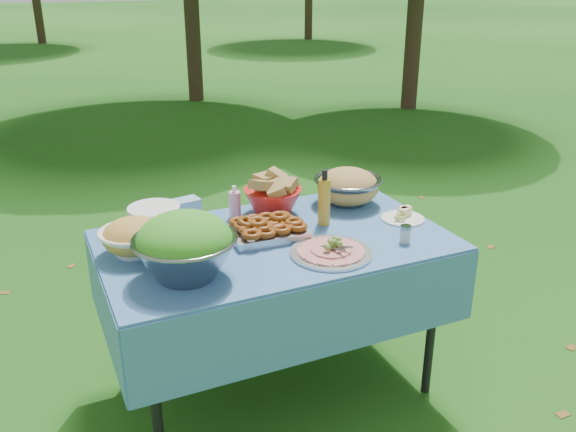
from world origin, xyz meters
The scene contains 14 objects.
ground centered at (0.00, 0.00, 0.00)m, with size 80.00×80.00×0.00m, color #0C3509.
picnic_table centered at (0.00, 0.00, 0.38)m, with size 1.46×0.86×0.76m, color #76BFE2.
salad_bowl centered at (-0.44, -0.18, 0.89)m, with size 0.39×0.39×0.25m, color gray, non-canonical shape.
pasta_bowl_white centered at (-0.57, 0.10, 0.84)m, with size 0.27×0.27×0.15m, color white, non-canonical shape.
plate_stack centered at (-0.44, 0.30, 0.82)m, with size 0.23×0.23×0.11m, color white.
wipes_box centered at (-0.28, 0.36, 0.81)m, with size 0.11×0.08×0.10m, color #8DC1E1.
sanitizer_bottle centered at (-0.07, 0.30, 0.84)m, with size 0.05×0.05×0.15m, color #FFA1B6.
bread_bowl centered at (0.11, 0.28, 0.85)m, with size 0.27×0.27×0.18m, color red, non-canonical shape.
pasta_bowl_steel centered at (0.50, 0.26, 0.85)m, with size 0.33×0.33×0.18m, color gray, non-canonical shape.
fried_tray centered at (-0.02, 0.03, 0.80)m, with size 0.32×0.23×0.08m, color #BCBCC1.
charcuterie_platter centered at (0.15, -0.23, 0.80)m, with size 0.33×0.33×0.08m, color silver.
oil_bottle centered at (0.27, 0.06, 0.89)m, with size 0.06×0.06×0.25m, color gold.
cheese_plate centered at (0.62, -0.04, 0.79)m, with size 0.20×0.20×0.05m, color white.
shaker centered at (0.49, -0.26, 0.80)m, with size 0.05×0.05×0.08m, color silver.
Camera 1 is at (-0.92, -2.19, 1.82)m, focal length 38.00 mm.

